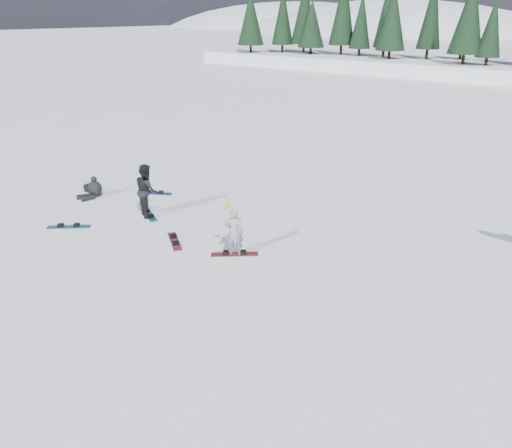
{
  "coord_description": "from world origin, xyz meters",
  "views": [
    {
      "loc": [
        11.24,
        -9.65,
        7.1
      ],
      "look_at": [
        2.48,
        1.34,
        1.1
      ],
      "focal_mm": 35.0,
      "sensor_mm": 36.0,
      "label": 1
    }
  ],
  "objects": [
    {
      "name": "snowboard_loose_c",
      "position": [
        -4.54,
        3.23,
        0.01
      ],
      "size": [
        1.44,
        0.99,
        0.03
      ],
      "primitive_type": "cube",
      "rotation": [
        0.0,
        0.0,
        0.52
      ],
      "color": "navy",
      "rests_on": "ground"
    },
    {
      "name": "snowboarder_woman",
      "position": [
        1.88,
        0.99,
        0.8
      ],
      "size": [
        0.68,
        0.65,
        1.71
      ],
      "rotation": [
        0.0,
        0.0,
        3.79
      ],
      "color": "gray",
      "rests_on": "ground"
    },
    {
      "name": "snowboard_woman",
      "position": [
        1.88,
        0.99,
        0.01
      ],
      "size": [
        1.31,
        1.2,
        0.03
      ],
      "primitive_type": "cube",
      "rotation": [
        0.0,
        0.0,
        0.72
      ],
      "color": "maroon",
      "rests_on": "ground"
    },
    {
      "name": "snowboard_loose_b",
      "position": [
        -0.32,
        0.47,
        0.01
      ],
      "size": [
        1.4,
        1.07,
        0.03
      ],
      "primitive_type": "cube",
      "rotation": [
        0.0,
        0.0,
        -0.6
      ],
      "color": "maroon",
      "rests_on": "ground"
    },
    {
      "name": "snowboard_man",
      "position": [
        -2.83,
        1.49,
        0.01
      ],
      "size": [
        1.48,
        0.9,
        0.03
      ],
      "primitive_type": "cube",
      "rotation": [
        0.0,
        0.0,
        -0.44
      ],
      "color": "#187188",
      "rests_on": "ground"
    },
    {
      "name": "snowboarder_man",
      "position": [
        -2.83,
        1.49,
        1.0
      ],
      "size": [
        1.21,
        1.12,
        2.0
      ],
      "primitive_type": "imported",
      "rotation": [
        0.0,
        0.0,
        2.65
      ],
      "color": "black",
      "rests_on": "ground"
    },
    {
      "name": "gear_bag",
      "position": [
        -6.89,
        1.69,
        0.15
      ],
      "size": [
        0.46,
        0.32,
        0.3
      ],
      "primitive_type": "cube",
      "rotation": [
        0.0,
        0.0,
        0.05
      ],
      "color": "black",
      "rests_on": "ground"
    },
    {
      "name": "seated_rider",
      "position": [
        -6.19,
        1.43,
        0.34
      ],
      "size": [
        0.76,
        1.12,
        0.87
      ],
      "rotation": [
        0.0,
        0.0,
        -0.33
      ],
      "color": "black",
      "rests_on": "ground"
    },
    {
      "name": "ground",
      "position": [
        0.0,
        0.0,
        0.0
      ],
      "size": [
        420.0,
        420.0,
        0.0
      ],
      "primitive_type": "plane",
      "color": "white",
      "rests_on": "ground"
    },
    {
      "name": "snowboard_loose_a",
      "position": [
        -4.18,
        -1.06,
        0.01
      ],
      "size": [
        1.31,
        1.21,
        0.03
      ],
      "primitive_type": "cube",
      "rotation": [
        0.0,
        0.0,
        0.73
      ],
      "color": "#1A6E90",
      "rests_on": "ground"
    }
  ]
}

